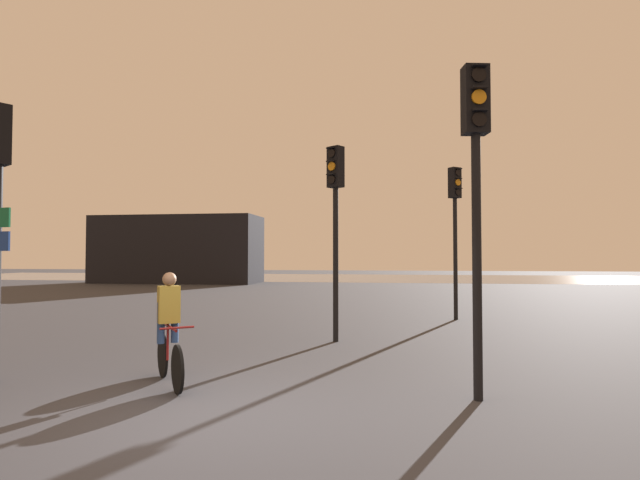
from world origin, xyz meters
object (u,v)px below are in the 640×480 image
object	(u,v)px
cyclist	(169,327)
distant_building	(178,250)
traffic_light_near_right	(476,166)
traffic_light_center	(335,205)
traffic_light_far_right	(455,214)

from	to	relation	value
cyclist	distant_building	bearing A→B (deg)	-102.28
distant_building	traffic_light_near_right	distance (m)	30.97
distant_building	traffic_light_near_right	xyz separation A→B (m)	(16.17, -26.40, 0.70)
distant_building	traffic_light_near_right	bearing A→B (deg)	-58.51
traffic_light_near_right	cyclist	distance (m)	4.85
distant_building	cyclist	xyz separation A→B (m)	(11.86, -26.23, -1.51)
distant_building	cyclist	distance (m)	28.83
traffic_light_center	cyclist	bearing A→B (deg)	96.91
traffic_light_near_right	traffic_light_far_right	bearing A→B (deg)	-105.92
traffic_light_far_right	cyclist	xyz separation A→B (m)	(-5.01, -8.18, -2.29)
distant_building	cyclist	world-z (taller)	distant_building
distant_building	traffic_light_near_right	world-z (taller)	distant_building
traffic_light_far_right	traffic_light_near_right	world-z (taller)	traffic_light_far_right
distant_building	traffic_light_far_right	xyz separation A→B (m)	(16.87, -18.05, 0.78)
traffic_light_near_right	cyclist	xyz separation A→B (m)	(-4.31, 0.17, -2.21)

